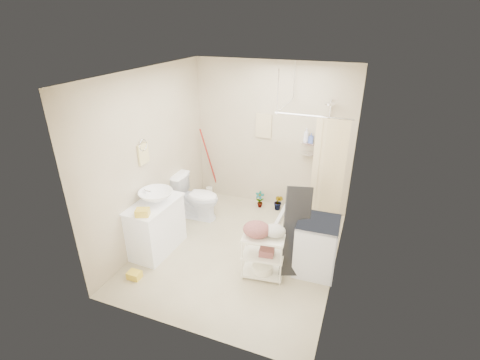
% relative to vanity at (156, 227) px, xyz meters
% --- Properties ---
extents(floor, '(3.20, 3.20, 0.00)m').
position_rel_vanity_xyz_m(floor, '(1.16, 0.40, -0.40)').
color(floor, '#BAB08B').
rests_on(floor, ground).
extents(ceiling, '(2.80, 3.20, 0.04)m').
position_rel_vanity_xyz_m(ceiling, '(1.16, 0.40, 2.20)').
color(ceiling, silver).
rests_on(ceiling, ground).
extents(wall_back, '(2.80, 0.04, 2.60)m').
position_rel_vanity_xyz_m(wall_back, '(1.16, 2.00, 0.90)').
color(wall_back, beige).
rests_on(wall_back, ground).
extents(wall_front, '(2.80, 0.04, 2.60)m').
position_rel_vanity_xyz_m(wall_front, '(1.16, -1.20, 0.90)').
color(wall_front, beige).
rests_on(wall_front, ground).
extents(wall_left, '(0.04, 3.20, 2.60)m').
position_rel_vanity_xyz_m(wall_left, '(-0.24, 0.40, 0.90)').
color(wall_left, beige).
rests_on(wall_left, ground).
extents(wall_right, '(0.04, 3.20, 2.60)m').
position_rel_vanity_xyz_m(wall_right, '(2.56, 0.40, 0.90)').
color(wall_right, beige).
rests_on(wall_right, ground).
extents(vanity, '(0.55, 0.93, 0.80)m').
position_rel_vanity_xyz_m(vanity, '(0.00, 0.00, 0.00)').
color(vanity, white).
rests_on(vanity, ground).
extents(sink, '(0.61, 0.61, 0.17)m').
position_rel_vanity_xyz_m(sink, '(0.02, 0.05, 0.48)').
color(sink, white).
rests_on(sink, vanity).
extents(counter_basket, '(0.22, 0.19, 0.10)m').
position_rel_vanity_xyz_m(counter_basket, '(0.07, -0.35, 0.45)').
color(counter_basket, gold).
rests_on(counter_basket, vanity).
extents(floor_basket, '(0.26, 0.20, 0.14)m').
position_rel_vanity_xyz_m(floor_basket, '(0.06, -0.68, -0.33)').
color(floor_basket, yellow).
rests_on(floor_basket, ground).
extents(toilet, '(0.79, 0.48, 0.79)m').
position_rel_vanity_xyz_m(toilet, '(0.12, 1.06, -0.00)').
color(toilet, white).
rests_on(toilet, ground).
extents(mop, '(0.14, 0.14, 1.36)m').
position_rel_vanity_xyz_m(mop, '(-0.07, 1.94, 0.28)').
color(mop, maroon).
rests_on(mop, ground).
extents(potted_plant_a, '(0.18, 0.13, 0.32)m').
position_rel_vanity_xyz_m(potted_plant_a, '(1.04, 1.78, -0.24)').
color(potted_plant_a, brown).
rests_on(potted_plant_a, ground).
extents(potted_plant_b, '(0.21, 0.18, 0.31)m').
position_rel_vanity_xyz_m(potted_plant_b, '(1.39, 1.80, -0.24)').
color(potted_plant_b, maroon).
rests_on(potted_plant_b, ground).
extents(hanging_towel, '(0.28, 0.03, 0.42)m').
position_rel_vanity_xyz_m(hanging_towel, '(1.01, 1.98, 1.10)').
color(hanging_towel, beige).
rests_on(hanging_towel, wall_back).
extents(towel_ring, '(0.04, 0.22, 0.34)m').
position_rel_vanity_xyz_m(towel_ring, '(-0.22, 0.20, 1.07)').
color(towel_ring, '#E7D78A').
rests_on(towel_ring, wall_left).
extents(tp_holder, '(0.08, 0.12, 0.14)m').
position_rel_vanity_xyz_m(tp_holder, '(-0.20, 0.45, 0.32)').
color(tp_holder, white).
rests_on(tp_holder, wall_left).
extents(shower, '(1.10, 1.10, 2.10)m').
position_rel_vanity_xyz_m(shower, '(2.01, 1.45, 0.65)').
color(shower, silver).
rests_on(shower, ground).
extents(shampoo_bottle_a, '(0.12, 0.12, 0.23)m').
position_rel_vanity_xyz_m(shampoo_bottle_a, '(1.77, 1.93, 1.04)').
color(shampoo_bottle_a, silver).
rests_on(shampoo_bottle_a, shower).
extents(shampoo_bottle_b, '(0.07, 0.08, 0.16)m').
position_rel_vanity_xyz_m(shampoo_bottle_b, '(1.85, 1.93, 1.00)').
color(shampoo_bottle_b, '#3E529D').
rests_on(shampoo_bottle_b, shower).
extents(washing_machine, '(0.56, 0.58, 0.79)m').
position_rel_vanity_xyz_m(washing_machine, '(2.30, 0.38, -0.01)').
color(washing_machine, silver).
rests_on(washing_machine, ground).
extents(laundry_rack, '(0.59, 0.39, 0.75)m').
position_rel_vanity_xyz_m(laundry_rack, '(1.66, 0.01, -0.02)').
color(laundry_rack, white).
rests_on(laundry_rack, ground).
extents(ironing_board, '(0.36, 0.27, 1.26)m').
position_rel_vanity_xyz_m(ironing_board, '(2.03, 0.27, 0.23)').
color(ironing_board, black).
rests_on(ironing_board, ground).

